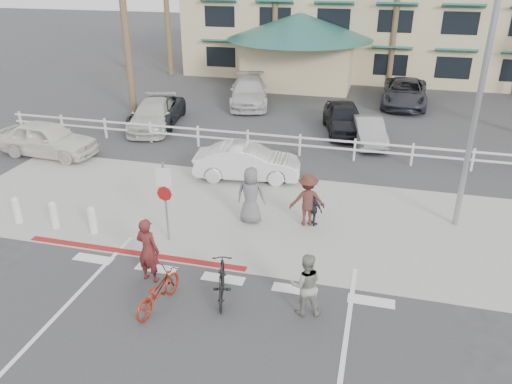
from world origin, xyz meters
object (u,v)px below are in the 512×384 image
(car_red_compact, at_px, (48,139))
(sign_post, at_px, (166,198))
(bike_red, at_px, (158,291))
(car_white_sedan, at_px, (247,162))
(bike_black, at_px, (222,281))

(car_red_compact, bearing_deg, sign_post, -120.97)
(bike_red, relative_size, car_white_sedan, 0.43)
(car_white_sedan, bearing_deg, sign_post, 160.14)
(bike_red, bearing_deg, car_red_compact, -33.54)
(car_white_sedan, bearing_deg, bike_black, -177.46)
(bike_red, xyz_separation_m, car_white_sedan, (0.01, 8.42, 0.22))
(sign_post, height_order, car_red_compact, sign_post)
(bike_black, bearing_deg, car_red_compact, -51.82)
(bike_red, relative_size, bike_black, 1.01)
(bike_black, height_order, car_white_sedan, car_white_sedan)
(sign_post, xyz_separation_m, bike_red, (1.09, -3.13, -0.98))
(sign_post, bearing_deg, bike_black, -43.53)
(bike_red, distance_m, car_red_compact, 12.72)
(bike_red, xyz_separation_m, bike_black, (1.46, 0.71, 0.06))
(bike_black, relative_size, car_red_compact, 0.40)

